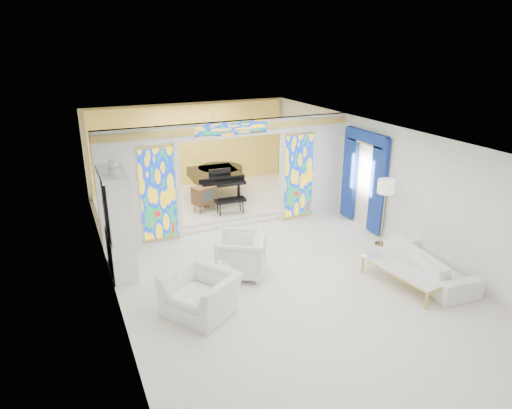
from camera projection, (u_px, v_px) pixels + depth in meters
name	position (u px, v px, depth m)	size (l,w,h in m)	color
floor	(262.00, 256.00, 11.15)	(12.00, 12.00, 0.00)	silver
ceiling	(262.00, 135.00, 10.13)	(7.00, 12.00, 0.02)	white
wall_back	(190.00, 147.00, 15.80)	(7.00, 0.02, 3.00)	white
wall_front	(469.00, 349.00, 5.48)	(7.00, 0.02, 3.00)	white
wall_left	(106.00, 221.00, 9.31)	(0.02, 12.00, 3.00)	white
wall_right	(383.00, 181.00, 11.97)	(0.02, 12.00, 3.00)	white
partition_wall	(231.00, 171.00, 12.30)	(7.00, 0.22, 3.00)	white
stained_glass_left	(158.00, 194.00, 11.56)	(0.90, 0.04, 2.40)	gold
stained_glass_right	(299.00, 176.00, 13.10)	(0.90, 0.04, 2.40)	gold
stained_glass_transom	(232.00, 129.00, 11.81)	(2.00, 0.04, 0.34)	gold
alcove_platform	(209.00, 202.00, 14.65)	(6.80, 3.80, 0.18)	silver
gold_curtain_back	(191.00, 147.00, 15.69)	(6.70, 0.10, 2.90)	#E2BF4E
chandelier	(213.00, 125.00, 13.79)	(0.48, 0.48, 0.30)	gold
blue_drapes	(364.00, 172.00, 12.51)	(0.14, 1.85, 2.65)	navy
china_cabinet	(118.00, 224.00, 10.04)	(0.56, 1.46, 2.72)	silver
armchair_left	(200.00, 294.00, 8.74)	(1.27, 1.11, 0.83)	silver
armchair_right	(241.00, 255.00, 10.16)	(1.02, 1.05, 0.96)	white
sofa	(429.00, 264.00, 10.05)	(2.32, 0.91, 0.68)	white
side_table	(219.00, 275.00, 9.49)	(0.63, 0.63, 0.59)	silver
vase	(219.00, 262.00, 9.39)	(0.18, 0.18, 0.18)	white
coffee_table	(401.00, 271.00, 9.67)	(0.83, 1.94, 0.42)	silver
floor_lamp	(386.00, 190.00, 11.29)	(0.56, 0.56, 1.75)	gold
grand_piano	(218.00, 174.00, 14.61)	(1.81, 2.78, 1.11)	black
tv_console	(204.00, 195.00, 13.47)	(0.75, 0.61, 0.75)	brown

